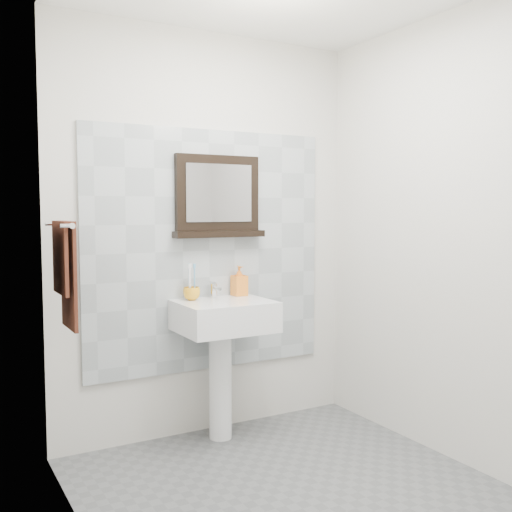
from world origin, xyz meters
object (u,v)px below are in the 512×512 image
(soap_dispenser, at_px, (239,281))
(toothbrush_cup, at_px, (192,294))
(framed_mirror, at_px, (218,199))
(hand_towel, at_px, (65,266))
(pedestal_sink, at_px, (223,331))

(soap_dispenser, bearing_deg, toothbrush_cup, -175.96)
(framed_mirror, distance_m, hand_towel, 1.09)
(pedestal_sink, distance_m, framed_mirror, 0.82)
(hand_towel, bearing_deg, framed_mirror, 15.53)
(pedestal_sink, relative_size, framed_mirror, 1.60)
(toothbrush_cup, xyz_separation_m, framed_mirror, (0.21, 0.07, 0.57))
(toothbrush_cup, height_order, hand_towel, hand_towel)
(soap_dispenser, distance_m, framed_mirror, 0.54)
(pedestal_sink, relative_size, hand_towel, 1.75)
(pedestal_sink, height_order, hand_towel, hand_towel)
(pedestal_sink, bearing_deg, hand_towel, -174.56)
(soap_dispenser, relative_size, hand_towel, 0.35)
(pedestal_sink, height_order, soap_dispenser, soap_dispenser)
(pedestal_sink, distance_m, soap_dispenser, 0.37)
(framed_mirror, bearing_deg, soap_dispenser, -16.90)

